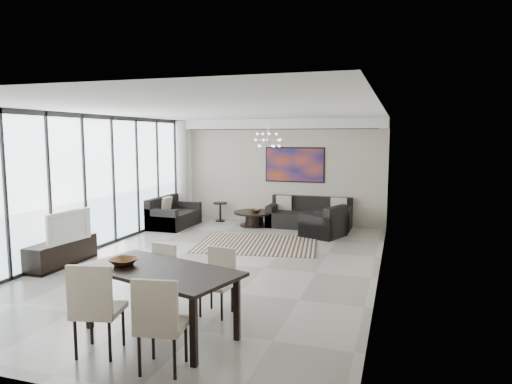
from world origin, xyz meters
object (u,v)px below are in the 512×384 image
at_px(coffee_table, 254,218).
at_px(tv_console, 62,253).
at_px(television, 65,226).
at_px(sofa_main, 309,217).
at_px(dining_table, 160,276).

relative_size(coffee_table, tv_console, 0.72).
relative_size(tv_console, television, 1.51).
bearing_deg(sofa_main, coffee_table, -169.64).
bearing_deg(tv_console, coffee_table, 64.32).
bearing_deg(sofa_main, tv_console, -126.81).
bearing_deg(television, dining_table, -117.12).
height_order(tv_console, dining_table, dining_table).
xyz_separation_m(coffee_table, tv_console, (-2.29, -4.77, 0.02)).
height_order(coffee_table, television, television).
bearing_deg(tv_console, sofa_main, 53.19).
height_order(sofa_main, television, television).
xyz_separation_m(coffee_table, sofa_main, (1.48, 0.27, 0.05)).
bearing_deg(television, sofa_main, -29.14).
xyz_separation_m(tv_console, dining_table, (3.31, -2.13, 0.50)).
xyz_separation_m(television, dining_table, (3.15, -2.06, -0.03)).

